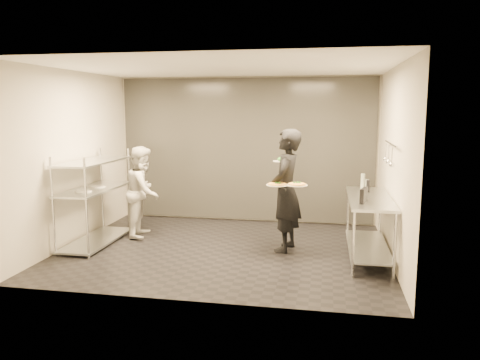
% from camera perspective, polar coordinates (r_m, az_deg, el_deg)
% --- Properties ---
extents(room_shell, '(5.00, 4.00, 2.80)m').
position_cam_1_polar(room_shell, '(8.28, -0.26, 3.21)').
color(room_shell, black).
rests_on(room_shell, ground).
extents(pass_rack, '(0.60, 1.60, 1.50)m').
position_cam_1_polar(pass_rack, '(7.97, -17.29, -1.99)').
color(pass_rack, silver).
rests_on(pass_rack, ground).
extents(prep_counter, '(0.60, 1.80, 0.92)m').
position_cam_1_polar(prep_counter, '(7.12, 15.43, -4.34)').
color(prep_counter, silver).
rests_on(prep_counter, ground).
extents(utensil_rail, '(0.07, 1.20, 0.31)m').
position_cam_1_polar(utensil_rail, '(7.01, 17.76, 2.98)').
color(utensil_rail, silver).
rests_on(utensil_rail, room_shell).
extents(waiter, '(0.57, 0.76, 1.89)m').
position_cam_1_polar(waiter, '(7.22, 5.63, -1.30)').
color(waiter, black).
rests_on(waiter, ground).
extents(chef, '(0.68, 0.83, 1.56)m').
position_cam_1_polar(chef, '(8.23, -11.73, -1.37)').
color(chef, beige).
rests_on(chef, ground).
extents(pizza_plate_near, '(0.33, 0.33, 0.05)m').
position_cam_1_polar(pizza_plate_near, '(6.98, 4.56, -0.54)').
color(pizza_plate_near, silver).
rests_on(pizza_plate_near, waiter).
extents(pizza_plate_far, '(0.30, 0.30, 0.05)m').
position_cam_1_polar(pizza_plate_far, '(6.92, 6.98, -0.55)').
color(pizza_plate_far, silver).
rests_on(pizza_plate_far, waiter).
extents(salad_plate, '(0.26, 0.26, 0.07)m').
position_cam_1_polar(salad_plate, '(7.51, 5.03, 2.45)').
color(salad_plate, silver).
rests_on(salad_plate, waiter).
extents(pos_monitor, '(0.13, 0.28, 0.20)m').
position_cam_1_polar(pos_monitor, '(6.62, 14.84, -1.82)').
color(pos_monitor, black).
rests_on(pos_monitor, prep_counter).
extents(bottle_green, '(0.07, 0.07, 0.23)m').
position_cam_1_polar(bottle_green, '(7.83, 14.74, -0.08)').
color(bottle_green, gray).
rests_on(bottle_green, prep_counter).
extents(bottle_clear, '(0.05, 0.05, 0.18)m').
position_cam_1_polar(bottle_clear, '(7.59, 15.22, -0.59)').
color(bottle_clear, gray).
rests_on(bottle_clear, prep_counter).
extents(bottle_dark, '(0.06, 0.06, 0.19)m').
position_cam_1_polar(bottle_dark, '(7.44, 15.33, -0.72)').
color(bottle_dark, black).
rests_on(bottle_dark, prep_counter).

